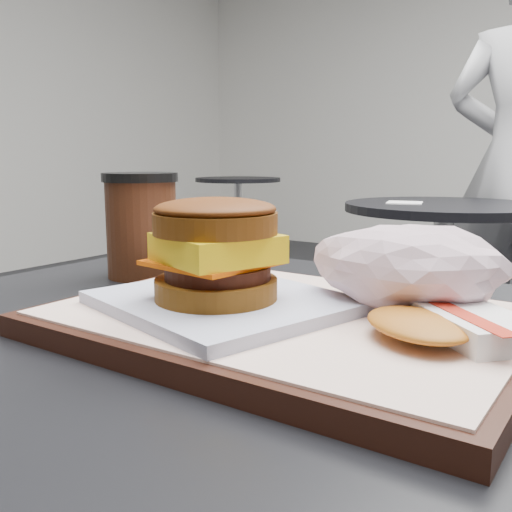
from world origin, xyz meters
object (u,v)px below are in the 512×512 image
object	(u,v)px
serving_tray	(288,322)
coffee_cup	(141,223)
hash_brown	(449,325)
crumpled_wrapper	(407,266)
breakfast_sandwich	(218,263)
neighbor_table	(442,259)

from	to	relation	value
serving_tray	coffee_cup	bearing A→B (deg)	160.32
hash_brown	coffee_cup	distance (m)	0.41
serving_tray	crumpled_wrapper	distance (m)	0.11
serving_tray	coffee_cup	world-z (taller)	coffee_cup
hash_brown	crumpled_wrapper	xyz separation A→B (m)	(-0.05, 0.07, 0.02)
breakfast_sandwich	crumpled_wrapper	size ratio (longest dim) A/B	1.44
coffee_cup	serving_tray	bearing A→B (deg)	-19.68
breakfast_sandwich	coffee_cup	xyz separation A→B (m)	(-0.22, 0.13, 0.01)
serving_tray	neighbor_table	xyz separation A→B (m)	(-0.36, 1.65, -0.23)
breakfast_sandwich	crumpled_wrapper	world-z (taller)	breakfast_sandwich
breakfast_sandwich	crumpled_wrapper	bearing A→B (deg)	37.24
coffee_cup	neighbor_table	bearing A→B (deg)	93.33
coffee_cup	neighbor_table	distance (m)	1.58
breakfast_sandwich	neighbor_table	xyz separation A→B (m)	(-0.31, 1.68, -0.28)
hash_brown	coffee_cup	bearing A→B (deg)	166.19
coffee_cup	neighbor_table	xyz separation A→B (m)	(-0.09, 1.56, -0.29)
breakfast_sandwich	crumpled_wrapper	distance (m)	0.16
serving_tray	neighbor_table	world-z (taller)	serving_tray
serving_tray	hash_brown	distance (m)	0.13
hash_brown	breakfast_sandwich	bearing A→B (deg)	-170.69
neighbor_table	crumpled_wrapper	bearing A→B (deg)	-74.76
crumpled_wrapper	coffee_cup	world-z (taller)	coffee_cup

